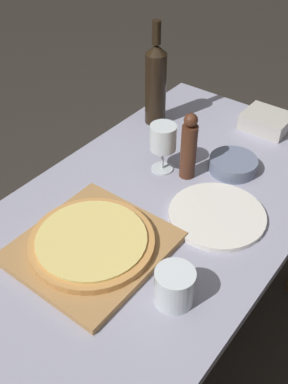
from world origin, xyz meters
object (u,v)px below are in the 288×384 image
Objects in this scene: pepper_mill at (189,147)px; wine_glass at (163,139)px; wine_bottle at (156,83)px; small_bowl at (233,164)px; pizza at (92,241)px.

pepper_mill is 1.37× the size of wine_glass.
wine_bottle reaches higher than wine_glass.
wine_glass is 1.06× the size of small_bowl.
wine_bottle is 0.32m from pepper_mill.
wine_bottle is 0.38m from small_bowl.
wine_bottle is at bearing 166.46° from small_bowl.
small_bowl is (0.17, 0.13, -0.09)m from wine_glass.
wine_bottle is (-0.24, 0.58, 0.12)m from pizza.
pizza is 1.48× the size of pepper_mill.
wine_glass is (-0.06, 0.37, 0.08)m from pizza.
small_bowl is at bearing 76.98° from pizza.
pepper_mill is at bearing 87.05° from pizza.
wine_bottle is 1.68× the size of pepper_mill.
wine_glass is at bearing -49.14° from wine_bottle.
small_bowl is (0.12, 0.50, -0.01)m from pizza.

